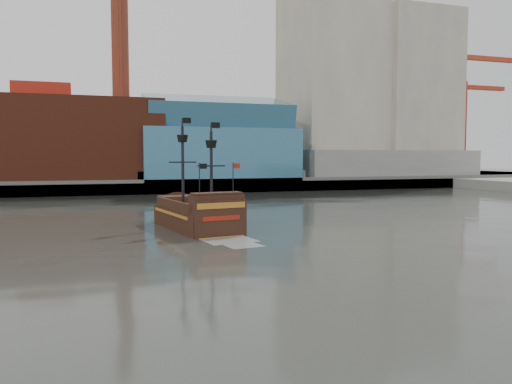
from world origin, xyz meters
name	(u,v)px	position (x,y,z in m)	size (l,w,h in m)	color
ground	(328,267)	(0.00, 0.00, 0.00)	(400.00, 400.00, 0.00)	#242621
promenade_far	(154,181)	(0.00, 92.00, 1.00)	(220.00, 60.00, 2.00)	slate
seawall	(172,187)	(0.00, 62.50, 1.30)	(220.00, 1.00, 2.60)	#4C4C49
skyline	(180,75)	(5.21, 84.56, 24.55)	(149.00, 45.00, 62.00)	#7E664B
crane_a	(462,109)	(78.63, 82.00, 19.11)	(22.50, 4.00, 32.25)	slate
crane_b	(465,126)	(88.23, 92.00, 15.57)	(19.10, 4.00, 26.25)	slate
pirate_ship	(197,218)	(-4.28, 18.19, 0.99)	(6.69, 15.17, 10.97)	black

